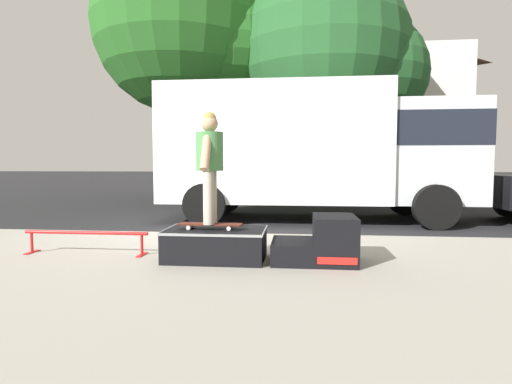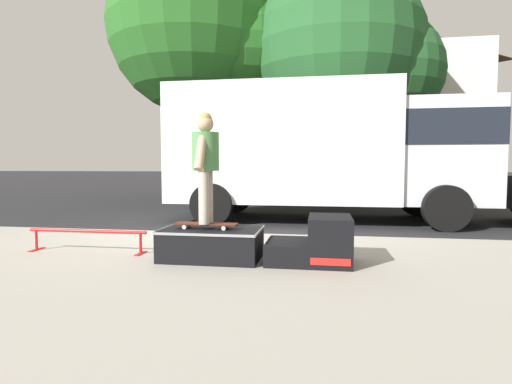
# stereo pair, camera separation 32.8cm
# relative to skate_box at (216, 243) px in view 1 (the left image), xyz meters

# --- Properties ---
(ground_plane) EXTENTS (140.00, 140.00, 0.00)m
(ground_plane) POSITION_rel_skate_box_xyz_m (-1.12, 2.42, -0.32)
(ground_plane) COLOR black
(sidewalk_slab) EXTENTS (50.00, 5.00, 0.12)m
(sidewalk_slab) POSITION_rel_skate_box_xyz_m (-1.12, -0.58, -0.26)
(sidewalk_slab) COLOR gray
(sidewalk_slab) RESTS_ON ground
(skate_box) EXTENTS (1.22, 0.78, 0.38)m
(skate_box) POSITION_rel_skate_box_xyz_m (0.00, 0.00, 0.00)
(skate_box) COLOR black
(skate_box) RESTS_ON sidewalk_slab
(kicker_ramp) EXTENTS (1.00, 0.74, 0.56)m
(kicker_ramp) POSITION_rel_skate_box_xyz_m (1.29, -0.00, 0.03)
(kicker_ramp) COLOR black
(kicker_ramp) RESTS_ON sidewalk_slab
(grind_rail) EXTENTS (1.68, 0.28, 0.30)m
(grind_rail) POSITION_rel_skate_box_xyz_m (-1.76, 0.12, 0.03)
(grind_rail) COLOR red
(grind_rail) RESTS_ON sidewalk_slab
(skateboard) EXTENTS (0.79, 0.23, 0.07)m
(skateboard) POSITION_rel_skate_box_xyz_m (-0.06, -0.02, 0.23)
(skateboard) COLOR #4C1E14
(skateboard) RESTS_ON skate_box
(skater_kid) EXTENTS (0.33, 0.70, 1.36)m
(skater_kid) POSITION_rel_skate_box_xyz_m (-0.06, -0.02, 1.04)
(skater_kid) COLOR #B7AD99
(skater_kid) RESTS_ON skateboard
(box_truck) EXTENTS (6.91, 2.63, 3.05)m
(box_truck) POSITION_rel_skate_box_xyz_m (1.42, 4.62, 1.38)
(box_truck) COLOR white
(box_truck) RESTS_ON ground
(street_tree_main) EXTENTS (6.46, 5.87, 8.91)m
(street_tree_main) POSITION_rel_skate_box_xyz_m (-2.63, 8.86, 5.47)
(street_tree_main) COLOR brown
(street_tree_main) RESTS_ON ground
(street_tree_neighbour) EXTENTS (6.20, 5.64, 7.80)m
(street_tree_neighbour) POSITION_rel_skate_box_xyz_m (2.14, 8.91, 4.49)
(street_tree_neighbour) COLOR brown
(street_tree_neighbour) RESTS_ON ground
(house_behind) EXTENTS (9.54, 8.22, 8.40)m
(house_behind) POSITION_rel_skate_box_xyz_m (3.20, 15.06, 3.92)
(house_behind) COLOR silver
(house_behind) RESTS_ON ground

